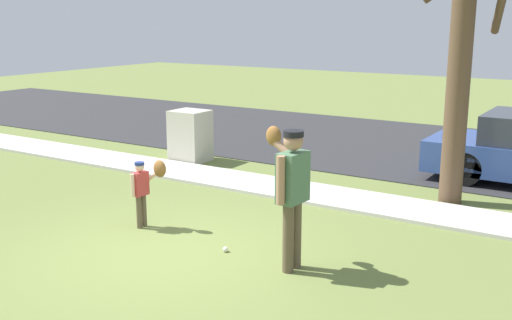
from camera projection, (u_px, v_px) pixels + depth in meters
The scene contains 8 objects.
ground_plane at pixel (289, 193), 11.24m from camera, with size 48.00×48.00×0.00m, color olive.
sidewalk_strip at pixel (292, 190), 11.32m from camera, with size 36.00×1.20×0.06m, color beige.
road_surface at pixel (389, 144), 15.44m from camera, with size 36.00×6.80×0.02m, color #2D2D30.
person_adult at pixel (291, 184), 7.61m from camera, with size 0.70×0.69×1.78m.
person_child at pixel (145, 183), 9.23m from camera, with size 0.47×0.39×1.05m.
baseball at pixel (225, 249), 8.40m from camera, with size 0.07×0.07×0.07m, color white.
utility_cabinet at pixel (190, 136), 13.62m from camera, with size 0.77×0.69×1.12m, color beige.
street_tree_near at pixel (461, 41), 10.03m from camera, with size 1.85×1.88×5.15m.
Camera 1 is at (5.27, -5.96, 3.12)m, focal length 43.43 mm.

